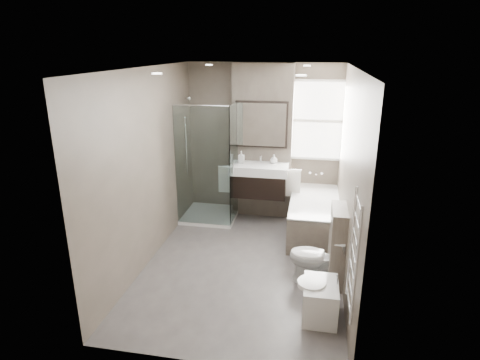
% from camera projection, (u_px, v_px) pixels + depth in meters
% --- Properties ---
extents(room, '(2.70, 3.90, 2.70)m').
position_uv_depth(room, '(244.00, 173.00, 5.14)').
color(room, '#534E4C').
rests_on(room, ground).
extents(vanity_pier, '(1.00, 0.25, 2.60)m').
position_uv_depth(vanity_pier, '(262.00, 142.00, 6.79)').
color(vanity_pier, '#5F554B').
rests_on(vanity_pier, ground).
extents(vanity, '(0.95, 0.47, 0.66)m').
position_uv_depth(vanity, '(259.00, 180.00, 6.65)').
color(vanity, black).
rests_on(vanity, vanity_pier).
extents(mirror_cabinet, '(0.86, 0.08, 0.76)m').
position_uv_depth(mirror_cabinet, '(261.00, 125.00, 6.54)').
color(mirror_cabinet, black).
rests_on(mirror_cabinet, vanity_pier).
extents(towel_left, '(0.24, 0.06, 0.44)m').
position_uv_depth(towel_left, '(226.00, 179.00, 6.73)').
color(towel_left, silver).
rests_on(towel_left, vanity_pier).
extents(towel_right, '(0.24, 0.06, 0.44)m').
position_uv_depth(towel_right, '(293.00, 183.00, 6.54)').
color(towel_right, silver).
rests_on(towel_right, vanity_pier).
extents(shower_enclosure, '(0.90, 0.90, 2.00)m').
position_uv_depth(shower_enclosure, '(214.00, 192.00, 6.78)').
color(shower_enclosure, white).
rests_on(shower_enclosure, ground).
extents(bathtub, '(0.75, 1.60, 0.57)m').
position_uv_depth(bathtub, '(314.00, 215.00, 6.32)').
color(bathtub, '#5F554B').
rests_on(bathtub, ground).
extents(window, '(0.98, 0.06, 1.33)m').
position_uv_depth(window, '(318.00, 121.00, 6.61)').
color(window, white).
rests_on(window, room).
extents(toilet, '(0.71, 0.45, 0.69)m').
position_uv_depth(toilet, '(316.00, 258.00, 4.98)').
color(toilet, white).
rests_on(toilet, ground).
extents(cistern_box, '(0.19, 0.55, 1.00)m').
position_uv_depth(cistern_box, '(337.00, 246.00, 4.95)').
color(cistern_box, '#5F554B').
rests_on(cistern_box, ground).
extents(bidet, '(0.44, 0.51, 0.53)m').
position_uv_depth(bidet, '(320.00, 299.00, 4.37)').
color(bidet, white).
rests_on(bidet, ground).
extents(towel_radiator, '(0.03, 0.49, 1.10)m').
position_uv_depth(towel_radiator, '(354.00, 254.00, 3.49)').
color(towel_radiator, silver).
rests_on(towel_radiator, room).
extents(soap_bottle_a, '(0.09, 0.09, 0.20)m').
position_uv_depth(soap_bottle_a, '(241.00, 157.00, 6.62)').
color(soap_bottle_a, white).
rests_on(soap_bottle_a, vanity).
extents(soap_bottle_b, '(0.12, 0.12, 0.15)m').
position_uv_depth(soap_bottle_b, '(274.00, 159.00, 6.61)').
color(soap_bottle_b, white).
rests_on(soap_bottle_b, vanity).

